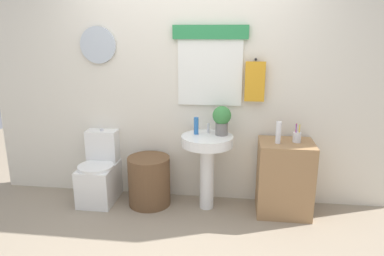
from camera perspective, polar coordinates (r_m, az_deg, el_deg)
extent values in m
plane|color=gray|center=(3.19, -3.48, -19.41)|extent=(8.00, 8.00, 0.00)
cube|color=silver|center=(3.80, -0.52, 7.46)|extent=(4.40, 0.10, 2.60)
cube|color=white|center=(3.70, 2.92, 8.96)|extent=(0.66, 0.03, 0.68)
cube|color=#2D894C|center=(3.66, 2.99, 15.19)|extent=(0.76, 0.04, 0.14)
cylinder|color=silver|center=(3.95, -14.92, 12.81)|extent=(0.39, 0.03, 0.39)
cylinder|color=black|center=(3.66, 10.24, 10.83)|extent=(0.02, 0.06, 0.02)
cube|color=gold|center=(3.66, 10.09, 7.38)|extent=(0.20, 0.05, 0.40)
cube|color=white|center=(4.06, -14.71, -8.62)|extent=(0.36, 0.50, 0.41)
cylinder|color=white|center=(3.93, -15.25, -6.03)|extent=(0.38, 0.38, 0.03)
cube|color=white|center=(4.08, -14.19, -2.77)|extent=(0.34, 0.18, 0.35)
cylinder|color=silver|center=(4.03, -14.36, -0.25)|extent=(0.04, 0.04, 0.02)
cylinder|color=brown|center=(3.87, -6.92, -8.45)|extent=(0.45, 0.45, 0.53)
cylinder|color=white|center=(3.74, 2.41, -7.87)|extent=(0.15, 0.15, 0.70)
cylinder|color=white|center=(3.60, 2.48, -2.04)|extent=(0.53, 0.53, 0.10)
cylinder|color=silver|center=(3.69, 2.66, -0.01)|extent=(0.03, 0.03, 0.10)
cube|color=#9E754C|center=(3.75, 14.66, -7.79)|extent=(0.54, 0.44, 0.76)
cylinder|color=#2D6BB7|center=(3.62, 0.68, 0.36)|extent=(0.05, 0.05, 0.18)
cylinder|color=slate|center=(3.62, 4.79, -0.12)|extent=(0.13, 0.13, 0.13)
sphere|color=#3D8442|center=(3.58, 4.84, 2.04)|extent=(0.19, 0.19, 0.19)
cylinder|color=white|center=(3.54, 13.76, -0.71)|extent=(0.05, 0.05, 0.22)
cylinder|color=silver|center=(3.64, 16.55, -1.44)|extent=(0.08, 0.08, 0.10)
cylinder|color=yellow|center=(3.63, 16.88, -0.77)|extent=(0.01, 0.04, 0.18)
cylinder|color=red|center=(3.64, 16.38, -0.69)|extent=(0.02, 0.02, 0.18)
cylinder|color=purple|center=(3.61, 16.44, -0.81)|extent=(0.02, 0.02, 0.18)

